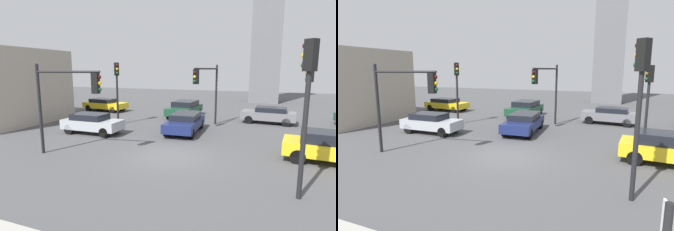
{
  "view_description": "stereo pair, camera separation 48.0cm",
  "coord_description": "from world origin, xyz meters",
  "views": [
    {
      "loc": [
        4.61,
        -12.18,
        4.33
      ],
      "look_at": [
        -1.39,
        3.35,
        1.5
      ],
      "focal_mm": 28.61,
      "sensor_mm": 36.0,
      "label": 1
    },
    {
      "loc": [
        5.05,
        -12.0,
        4.33
      ],
      "look_at": [
        -1.39,
        3.35,
        1.5
      ],
      "focal_mm": 28.61,
      "sensor_mm": 36.0,
      "label": 2
    }
  ],
  "objects": [
    {
      "name": "car_3",
      "position": [
        -6.79,
        2.79,
        0.74
      ],
      "size": [
        4.14,
        1.82,
        1.38
      ],
      "rotation": [
        0.0,
        0.0,
        0.02
      ],
      "color": "#ADB2B7",
      "rests_on": "ground_plane"
    },
    {
      "name": "car_0",
      "position": [
        -2.86,
        11.52,
        0.79
      ],
      "size": [
        2.31,
        4.85,
        1.49
      ],
      "rotation": [
        0.0,
        0.0,
        -1.61
      ],
      "color": "#19472D",
      "rests_on": "ground_plane"
    },
    {
      "name": "car_1",
      "position": [
        -0.93,
        5.5,
        0.73
      ],
      "size": [
        2.24,
        4.89,
        1.34
      ],
      "rotation": [
        0.0,
        0.0,
        -1.51
      ],
      "color": "navy",
      "rests_on": "ground_plane"
    },
    {
      "name": "ground_plane",
      "position": [
        0.0,
        0.0,
        0.0
      ],
      "size": [
        89.46,
        89.46,
        0.0
      ],
      "primitive_type": "plane",
      "color": "#4C4C4F"
    },
    {
      "name": "traffic_light_4",
      "position": [
        -6.78,
        6.14,
        3.43
      ],
      "size": [
        0.47,
        0.46,
        4.91
      ],
      "rotation": [
        0.0,
        0.0,
        -0.75
      ],
      "color": "black",
      "rests_on": "ground_plane"
    },
    {
      "name": "traffic_light_0",
      "position": [
        0.11,
        7.36,
        3.37
      ],
      "size": [
        1.03,
        3.79,
        4.74
      ],
      "rotation": [
        0.0,
        0.0,
        -1.79
      ],
      "color": "black",
      "rests_on": "ground_plane"
    },
    {
      "name": "car_5",
      "position": [
        -11.94,
        11.91,
        0.72
      ],
      "size": [
        4.75,
        2.34,
        1.32
      ],
      "rotation": [
        0.0,
        0.0,
        -0.07
      ],
      "color": "yellow",
      "rests_on": "ground_plane"
    },
    {
      "name": "car_4",
      "position": [
        7.47,
        1.85,
        0.79
      ],
      "size": [
        4.6,
        2.29,
        1.48
      ],
      "rotation": [
        0.0,
        0.0,
        -0.09
      ],
      "color": "yellow",
      "rests_on": "ground_plane"
    },
    {
      "name": "traffic_light_2",
      "position": [
        5.68,
        -2.59,
        3.68
      ],
      "size": [
        0.48,
        0.45,
        5.29
      ],
      "rotation": [
        0.0,
        0.0,
        2.47
      ],
      "color": "black",
      "rests_on": "ground_plane"
    },
    {
      "name": "traffic_light_1",
      "position": [
        -4.84,
        -1.55,
        3.23
      ],
      "size": [
        3.48,
        0.81,
        4.64
      ],
      "rotation": [
        0.0,
        0.0,
        0.17
      ],
      "color": "black",
      "rests_on": "ground_plane"
    },
    {
      "name": "car_6",
      "position": [
        4.53,
        10.97,
        0.73
      ],
      "size": [
        4.29,
        2.17,
        1.35
      ],
      "rotation": [
        0.0,
        0.0,
        3.06
      ],
      "color": "slate",
      "rests_on": "ground_plane"
    },
    {
      "name": "traffic_light_3",
      "position": [
        6.69,
        5.88,
        3.24
      ],
      "size": [
        0.49,
        0.44,
        4.62
      ],
      "rotation": [
        0.0,
        0.0,
        -2.61
      ],
      "color": "black",
      "rests_on": "ground_plane"
    }
  ]
}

